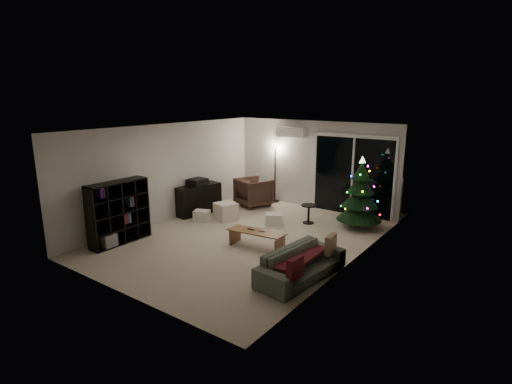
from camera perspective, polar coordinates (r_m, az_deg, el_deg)
room at (r=9.87m, az=5.75°, el=0.86°), size 6.50×7.51×2.60m
bookshelf at (r=9.38m, az=-19.61°, el=-2.60°), size 0.89×1.41×1.39m
media_cabinet at (r=11.09m, az=-8.29°, el=-1.02°), size 0.70×1.36×0.81m
stereo at (r=10.98m, az=-8.37°, el=1.45°), size 0.41×0.49×0.17m
armchair at (r=11.75m, az=-0.31°, el=0.01°), size 1.16×1.17×0.83m
ottoman at (r=10.51m, az=-4.33°, el=-2.76°), size 0.63×0.63×0.45m
cardboard_box_a at (r=10.50m, az=-7.75°, el=-3.36°), size 0.48×0.43×0.28m
cardboard_box_b at (r=10.08m, az=2.59°, el=-3.93°), size 0.52×0.48×0.29m
side_table at (r=10.27m, az=7.52°, el=-3.13°), size 0.51×0.51×0.49m
floor_lamp at (r=12.11m, az=2.75°, el=2.66°), size 0.28×0.28×1.76m
sofa at (r=7.28m, az=6.49°, el=-10.14°), size 0.93×1.93×0.54m
sofa_throw at (r=7.27m, az=5.83°, el=-9.09°), size 0.58×1.34×0.04m
cushion_a at (r=7.62m, az=10.62°, el=-7.36°), size 0.14×0.37×0.36m
cushion_b at (r=6.56m, az=5.62°, el=-10.79°), size 0.13×0.36×0.36m
coffee_table at (r=8.57m, az=0.08°, el=-6.82°), size 1.28×0.58×0.39m
remote_a at (r=8.58m, az=-0.73°, el=-5.33°), size 0.15×0.05×0.02m
remote_b at (r=8.48m, az=0.83°, el=-5.56°), size 0.15×0.09×0.02m
christmas_tree at (r=10.03m, az=14.67°, el=-0.07°), size 1.44×1.44×1.78m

